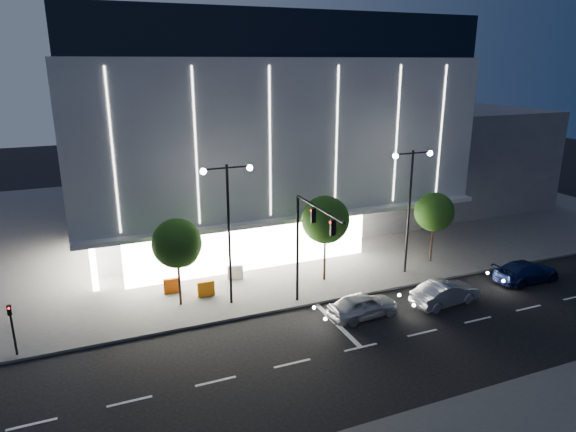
% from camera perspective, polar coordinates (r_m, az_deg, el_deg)
% --- Properties ---
extents(ground, '(160.00, 160.00, 0.00)m').
position_cam_1_polar(ground, '(29.04, 3.04, -13.73)').
color(ground, black).
rests_on(ground, ground).
extents(sidewalk_museum, '(70.00, 40.00, 0.15)m').
position_cam_1_polar(sidewalk_museum, '(51.30, -3.40, 0.18)').
color(sidewalk_museum, '#474747').
rests_on(sidewalk_museum, ground).
extents(museum, '(30.00, 25.80, 18.00)m').
position_cam_1_polar(museum, '(47.24, -5.26, 10.10)').
color(museum, '#4C4C51').
rests_on(museum, ground).
extents(annex_building, '(16.00, 20.00, 10.00)m').
position_cam_1_polar(annex_building, '(60.17, 15.90, 6.87)').
color(annex_building, '#4C4C51').
rests_on(annex_building, ground).
extents(traffic_mast, '(0.33, 5.89, 7.07)m').
position_cam_1_polar(traffic_mast, '(30.08, 2.18, -2.05)').
color(traffic_mast, black).
rests_on(traffic_mast, ground).
extents(street_lamp_west, '(3.16, 0.36, 9.00)m').
position_cam_1_polar(street_lamp_west, '(30.87, -6.64, 0.16)').
color(street_lamp_west, black).
rests_on(street_lamp_west, ground).
extents(street_lamp_east, '(3.16, 0.36, 9.00)m').
position_cam_1_polar(street_lamp_east, '(36.43, 13.42, 2.39)').
color(street_lamp_east, black).
rests_on(street_lamp_east, ground).
extents(ped_signal_far, '(0.22, 0.24, 3.00)m').
position_cam_1_polar(ped_signal_far, '(30.19, -28.33, -10.57)').
color(ped_signal_far, black).
rests_on(ped_signal_far, ground).
extents(tree_left, '(3.02, 3.02, 5.72)m').
position_cam_1_polar(tree_left, '(31.80, -12.19, -3.27)').
color(tree_left, black).
rests_on(tree_left, ground).
extents(tree_mid, '(3.25, 3.25, 6.15)m').
position_cam_1_polar(tree_mid, '(34.69, 4.20, -0.69)').
color(tree_mid, black).
rests_on(tree_mid, ground).
extents(tree_right, '(2.91, 2.91, 5.51)m').
position_cam_1_polar(tree_right, '(39.54, 15.94, 0.21)').
color(tree_right, black).
rests_on(tree_right, ground).
extents(car_lead, '(4.54, 2.10, 1.51)m').
position_cam_1_polar(car_lead, '(31.45, 8.33, -9.80)').
color(car_lead, '#B2B3BA').
rests_on(car_lead, ground).
extents(car_second, '(4.76, 2.13, 1.52)m').
position_cam_1_polar(car_second, '(34.11, 17.05, -8.19)').
color(car_second, '#B7B9BF').
rests_on(car_second, ground).
extents(car_third, '(5.05, 2.16, 1.45)m').
position_cam_1_polar(car_third, '(39.53, 24.95, -5.61)').
color(car_third, '#152051').
rests_on(car_third, ground).
extents(barrier_a, '(1.11, 0.29, 1.00)m').
position_cam_1_polar(barrier_a, '(34.76, -12.76, -7.55)').
color(barrier_a, '#C5490A').
rests_on(barrier_a, sidewalk_museum).
extents(barrier_c, '(1.11, 0.27, 1.00)m').
position_cam_1_polar(barrier_c, '(33.92, -9.10, -7.97)').
color(barrier_c, orange).
rests_on(barrier_c, sidewalk_museum).
extents(barrier_d, '(1.13, 0.51, 1.00)m').
position_cam_1_polar(barrier_d, '(36.15, -5.89, -6.23)').
color(barrier_d, white).
rests_on(barrier_d, sidewalk_museum).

